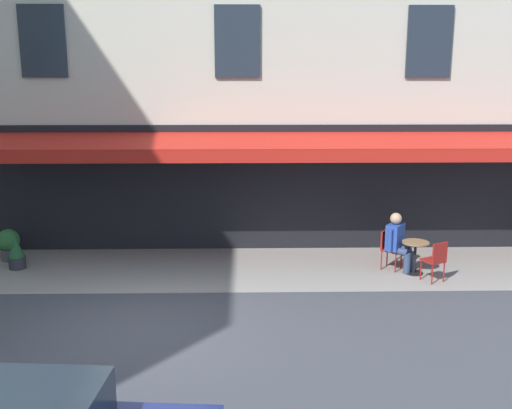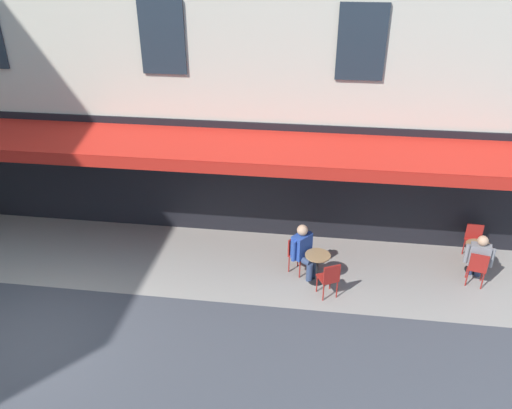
{
  "view_description": "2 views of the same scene",
  "coord_description": "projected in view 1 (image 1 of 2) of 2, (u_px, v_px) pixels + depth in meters",
  "views": [
    {
      "loc": [
        -1.83,
        9.31,
        4.3
      ],
      "look_at": [
        -2.1,
        -4.04,
        1.37
      ],
      "focal_mm": 40.02,
      "sensor_mm": 36.0,
      "label": 1
    },
    {
      "loc": [
        -5.54,
        6.86,
        7.13
      ],
      "look_at": [
        -4.04,
        -4.1,
        1.34
      ],
      "focal_mm": 34.69,
      "sensor_mm": 36.0,
      "label": 2
    }
  ],
  "objects": [
    {
      "name": "ground_plane",
      "position": [
        141.0,
        331.0,
        9.98
      ],
      "size": [
        70.0,
        70.0,
        0.0
      ],
      "primitive_type": "plane",
      "color": "#42444C"
    },
    {
      "name": "sidewalk_cafe_terrace",
      "position": [
        306.0,
        267.0,
        13.36
      ],
      "size": [
        20.5,
        3.2,
        0.01
      ],
      "primitive_type": "cube",
      "color": "gray",
      "rests_on": "ground_plane"
    },
    {
      "name": "cafe_table_near_entrance",
      "position": [
        415.0,
        253.0,
        12.82
      ],
      "size": [
        0.6,
        0.6,
        0.75
      ],
      "color": "black",
      "rests_on": "ground_plane"
    },
    {
      "name": "cafe_chair_red_corner_left",
      "position": [
        436.0,
        258.0,
        12.26
      ],
      "size": [
        0.54,
        0.54,
        0.91
      ],
      "color": "maroon",
      "rests_on": "ground_plane"
    },
    {
      "name": "cafe_chair_red_kerbside",
      "position": [
        389.0,
        246.0,
        13.16
      ],
      "size": [
        0.56,
        0.56,
        0.91
      ],
      "color": "maroon",
      "rests_on": "ground_plane"
    },
    {
      "name": "seated_companion_in_blue",
      "position": [
        398.0,
        240.0,
        13.0
      ],
      "size": [
        0.68,
        0.66,
        1.35
      ],
      "color": "navy",
      "rests_on": "ground_plane"
    },
    {
      "name": "potted_plant_mid_terrace",
      "position": [
        16.0,
        253.0,
        13.19
      ],
      "size": [
        0.38,
        0.38,
        0.76
      ],
      "color": "#2D2D33",
      "rests_on": "ground_plane"
    },
    {
      "name": "potted_plant_entrance_right",
      "position": [
        8.0,
        243.0,
        13.77
      ],
      "size": [
        0.54,
        0.54,
        0.78
      ],
      "color": "#4C4C51",
      "rests_on": "ground_plane"
    }
  ]
}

